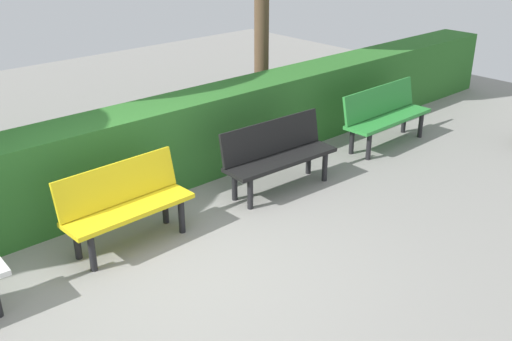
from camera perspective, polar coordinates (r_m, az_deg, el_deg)
The scene contains 5 objects.
ground_plane at distance 5.95m, azimuth -7.52°, elevation -9.14°, with size 17.92×17.92×0.00m, color gray.
bench_green at distance 8.91m, azimuth 12.39°, elevation 5.46°, with size 1.61×0.49×0.86m.
bench_black at distance 7.27m, azimuth 2.11°, elevation 1.75°, with size 1.56×0.53×0.86m.
bench_yellow at distance 6.20m, azimuth -12.58°, elevation -2.98°, with size 1.39×0.50×0.86m.
hedge_row at distance 7.44m, azimuth -9.10°, elevation 2.43°, with size 13.92×0.68×1.07m, color #2D6B28.
Camera 1 is at (2.75, 4.17, 3.23)m, focal length 41.29 mm.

